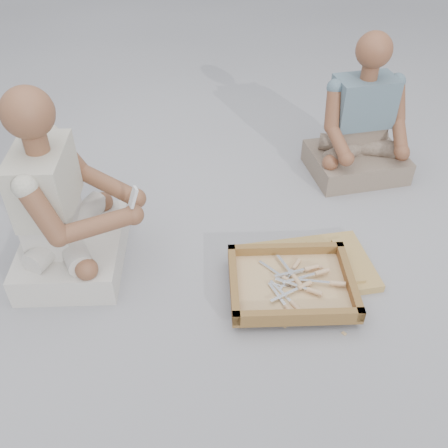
{
  "coord_description": "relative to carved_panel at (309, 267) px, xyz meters",
  "views": [
    {
      "loc": [
        -0.26,
        -1.52,
        1.72
      ],
      "look_at": [
        -0.06,
        0.18,
        0.3
      ],
      "focal_mm": 40.0,
      "sensor_mm": 36.0,
      "label": 1
    }
  ],
  "objects": [
    {
      "name": "chisel_9",
      "position": [
        -0.03,
        -0.07,
        0.06
      ],
      "size": [
        0.22,
        0.06,
        0.02
      ],
      "rotation": [
        0.0,
        0.0,
        0.18
      ],
      "color": "white",
      "rests_on": "tool_tray"
    },
    {
      "name": "wood_chip_0",
      "position": [
        -0.19,
        -0.32,
        -0.02
      ],
      "size": [
        0.02,
        0.02,
        0.0
      ],
      "primitive_type": "cube",
      "rotation": [
        0.0,
        0.0,
        2.24
      ],
      "color": "tan",
      "rests_on": "ground"
    },
    {
      "name": "carved_panel",
      "position": [
        0.0,
        0.0,
        0.0
      ],
      "size": [
        0.63,
        0.44,
        0.04
      ],
      "primitive_type": "cube",
      "rotation": [
        0.0,
        0.0,
        0.06
      ],
      "color": "olive",
      "rests_on": "ground"
    },
    {
      "name": "companion",
      "position": [
        0.49,
        0.82,
        0.26
      ],
      "size": [
        0.58,
        0.49,
        0.85
      ],
      "rotation": [
        0.0,
        0.0,
        3.25
      ],
      "color": "gray",
      "rests_on": "ground"
    },
    {
      "name": "chisel_0",
      "position": [
        -0.1,
        -0.12,
        0.07
      ],
      "size": [
        0.08,
        0.22,
        0.02
      ],
      "rotation": [
        0.0,
        0.0,
        -1.27
      ],
      "color": "white",
      "rests_on": "tool_tray"
    },
    {
      "name": "craftsman",
      "position": [
        -1.13,
        0.2,
        0.29
      ],
      "size": [
        0.63,
        0.62,
        0.92
      ],
      "rotation": [
        0.0,
        0.0,
        -1.65
      ],
      "color": "#B9B3AB",
      "rests_on": "ground"
    },
    {
      "name": "chisel_1",
      "position": [
        0.01,
        -0.11,
        0.07
      ],
      "size": [
        0.22,
        0.07,
        0.02
      ],
      "rotation": [
        0.0,
        0.0,
        0.24
      ],
      "color": "white",
      "rests_on": "tool_tray"
    },
    {
      "name": "chisel_2",
      "position": [
        -0.17,
        -0.29,
        0.05
      ],
      "size": [
        0.08,
        0.21,
        0.02
      ],
      "rotation": [
        0.0,
        0.0,
        -1.26
      ],
      "color": "white",
      "rests_on": "tool_tray"
    },
    {
      "name": "chisel_4",
      "position": [
        -0.01,
        -0.06,
        0.05
      ],
      "size": [
        0.22,
        0.06,
        0.02
      ],
      "rotation": [
        0.0,
        0.0,
        0.17
      ],
      "color": "white",
      "rests_on": "tool_tray"
    },
    {
      "name": "chisel_7",
      "position": [
        -0.09,
        -0.18,
        0.06
      ],
      "size": [
        0.21,
        0.11,
        0.02
      ],
      "rotation": [
        0.0,
        0.0,
        0.42
      ],
      "color": "white",
      "rests_on": "tool_tray"
    },
    {
      "name": "mobile_phone",
      "position": [
        -0.8,
        0.11,
        0.41
      ],
      "size": [
        0.06,
        0.05,
        0.1
      ],
      "rotation": [
        -0.35,
        0.0,
        -1.25
      ],
      "color": "silver",
      "rests_on": "craftsman"
    },
    {
      "name": "chisel_11",
      "position": [
        -0.06,
        -0.19,
        0.05
      ],
      "size": [
        0.21,
        0.09,
        0.02
      ],
      "rotation": [
        0.0,
        0.0,
        -0.36
      ],
      "color": "white",
      "rests_on": "tool_tray"
    },
    {
      "name": "wood_chip_6",
      "position": [
        0.0,
        0.2,
        -0.02
      ],
      "size": [
        0.02,
        0.02,
        0.0
      ],
      "primitive_type": "cube",
      "rotation": [
        0.0,
        0.0,
        2.24
      ],
      "color": "tan",
      "rests_on": "ground"
    },
    {
      "name": "wood_chip_5",
      "position": [
        -0.37,
        0.09,
        -0.02
      ],
      "size": [
        0.02,
        0.02,
        0.0
      ],
      "primitive_type": "cube",
      "rotation": [
        0.0,
        0.0,
        0.68
      ],
      "color": "tan",
      "rests_on": "ground"
    },
    {
      "name": "wood_chip_4",
      "position": [
        0.13,
        -0.1,
        -0.02
      ],
      "size": [
        0.02,
        0.02,
        0.0
      ],
      "primitive_type": "cube",
      "rotation": [
        0.0,
        0.0,
        2.78
      ],
      "color": "tan",
      "rests_on": "ground"
    },
    {
      "name": "wood_chip_8",
      "position": [
        -0.17,
        -0.28,
        -0.02
      ],
      "size": [
        0.02,
        0.02,
        0.0
      ],
      "primitive_type": "cube",
      "rotation": [
        0.0,
        0.0,
        0.26
      ],
      "color": "tan",
      "rests_on": "ground"
    },
    {
      "name": "chisel_5",
      "position": [
        -0.14,
        -0.11,
        0.05
      ],
      "size": [
        0.15,
        0.19,
        0.02
      ],
      "rotation": [
        0.0,
        0.0,
        -0.92
      ],
      "color": "white",
      "rests_on": "tool_tray"
    },
    {
      "name": "wood_chip_9",
      "position": [
        0.06,
        -0.39,
        -0.02
      ],
      "size": [
        0.02,
        0.02,
        0.0
      ],
      "primitive_type": "cube",
      "rotation": [
        0.0,
        0.0,
        2.15
      ],
      "color": "tan",
      "rests_on": "ground"
    },
    {
      "name": "chisel_3",
      "position": [
        0.06,
        -0.18,
        0.07
      ],
      "size": [
        0.22,
        0.07,
        0.02
      ],
      "rotation": [
        0.0,
        0.0,
        -0.25
      ],
      "color": "white",
      "rests_on": "tool_tray"
    },
    {
      "name": "wood_chip_2",
      "position": [
        -0.15,
        -0.03,
        -0.02
      ],
      "size": [
        0.02,
        0.02,
        0.0
      ],
      "primitive_type": "cube",
      "rotation": [
        0.0,
        0.0,
        0.11
      ],
      "color": "tan",
      "rests_on": "ground"
    },
    {
      "name": "wood_chip_1",
      "position": [
        -0.39,
        -0.16,
        -0.02
      ],
      "size": [
        0.02,
        0.02,
        0.0
      ],
      "primitive_type": "cube",
      "rotation": [
        0.0,
        0.0,
        1.62
      ],
      "color": "tan",
      "rests_on": "ground"
    },
    {
      "name": "tool_tray",
      "position": [
        -0.12,
        -0.14,
        0.05
      ],
      "size": [
        0.59,
        0.49,
        0.07
      ],
      "rotation": [
        0.0,
        0.0,
        -0.08
      ],
      "color": "brown",
      "rests_on": "carved_panel"
    },
    {
      "name": "ground",
      "position": [
        -0.35,
        -0.14,
        -0.02
      ],
      "size": [
        60.0,
        60.0,
        0.0
      ],
      "primitive_type": "plane",
      "color": "#A0A0A5",
      "rests_on": "ground"
    },
    {
      "name": "wood_chip_3",
      "position": [
        0.02,
        0.09,
        -0.02
      ],
      "size": [
        0.02,
        0.02,
        0.0
      ],
      "primitive_type": "cube",
      "rotation": [
        0.0,
        0.0,
        0.24
      ],
      "color": "tan",
      "rests_on": "ground"
    },
    {
      "name": "wood_chip_7",
      "position": [
        0.18,
        0.2,
        -0.02
      ],
      "size": [
        0.02,
        0.02,
        0.0
      ],
      "primitive_type": "cube",
      "rotation": [
        0.0,
        0.0,
        3.1
      ],
      "color": "tan",
      "rests_on": "ground"
    },
    {
      "name": "chisel_6",
      "position": [
        -0.14,
        -0.26,
        0.05
      ],
      "size": [
        0.11,
        0.21,
        0.02
      ],
      "rotation": [
        0.0,
        0.0,
        -1.12
      ],
      "color": "white",
      "rests_on": "tool_tray"
    },
    {
      "name": "chisel_10",
      "position": [
        -0.05,
        -0.2,
        0.06
      ],
      "size": [
        0.19,
        0.13,
        0.02
      ],
      "rotation": [
        0.0,
        0.0,
        -0.57
      ],
      "color": "white",
      "rests_on": "tool_tray"
    },
    {
      "name": "chisel_8",
      "position": [
        -0.08,
        -0.04,
        0.05
      ],
      "size": [
        0.15,
        0.19,
        0.02
      ],
      "rotation": [
        0.0,
        0.0,
        0.94
      ],
      "color": "white",
      "rests_on": "tool_tray"
    }
  ]
}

